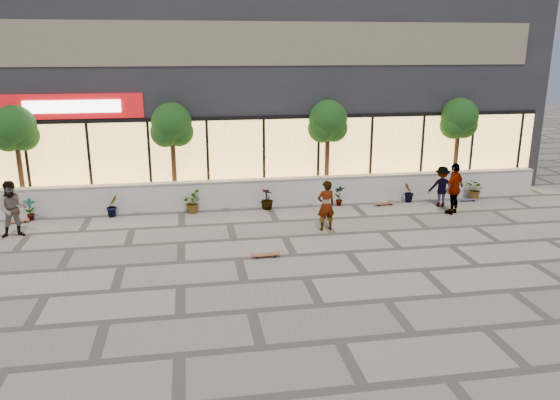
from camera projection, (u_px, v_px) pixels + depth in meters
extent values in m
plane|color=#9C9687|center=(306.00, 278.00, 14.40)|extent=(80.00, 80.00, 0.00)
cube|color=silver|center=(268.00, 192.00, 20.91)|extent=(22.00, 0.35, 1.00)
cube|color=#B2AFA8|center=(267.00, 179.00, 20.77)|extent=(22.00, 0.42, 0.04)
cube|color=#25262A|center=(250.00, 84.00, 25.12)|extent=(24.00, 9.00, 8.50)
cube|color=#FFCB66|center=(264.00, 157.00, 21.52)|extent=(23.04, 0.05, 3.00)
cube|color=black|center=(264.00, 118.00, 21.07)|extent=(23.04, 0.08, 0.15)
cube|color=#B90D10|center=(73.00, 106.00, 19.79)|extent=(5.00, 0.10, 0.90)
cube|color=white|center=(72.00, 107.00, 19.72)|extent=(3.40, 0.06, 0.45)
cube|color=brown|center=(263.00, 44.00, 20.36)|extent=(21.60, 0.05, 1.60)
imported|color=#1B3E13|center=(30.00, 209.00, 19.06)|extent=(0.43, 0.29, 0.81)
imported|color=#1B3E13|center=(112.00, 206.00, 19.51)|extent=(0.57, 0.57, 0.81)
imported|color=#1B3E13|center=(191.00, 202.00, 19.95)|extent=(0.68, 0.77, 0.81)
imported|color=#1B3E13|center=(267.00, 199.00, 20.40)|extent=(0.64, 0.64, 0.81)
imported|color=#1B3E13|center=(339.00, 195.00, 20.85)|extent=(0.46, 0.35, 0.81)
imported|color=#1B3E13|center=(409.00, 192.00, 21.30)|extent=(0.55, 0.57, 0.81)
imported|color=#1B3E13|center=(475.00, 189.00, 21.74)|extent=(0.77, 0.84, 0.81)
cylinder|color=#4D2E1B|center=(20.00, 168.00, 19.84)|extent=(0.18, 0.18, 3.24)
sphere|color=#1B3E13|center=(15.00, 126.00, 19.42)|extent=(1.50, 1.50, 1.50)
sphere|color=#1B3E13|center=(8.00, 136.00, 19.43)|extent=(1.10, 1.10, 1.10)
sphere|color=#1B3E13|center=(24.00, 136.00, 19.60)|extent=(1.10, 1.10, 1.10)
cylinder|color=#4D2E1B|center=(174.00, 163.00, 20.72)|extent=(0.18, 0.18, 3.24)
sphere|color=#1B3E13|center=(172.00, 123.00, 20.30)|extent=(1.50, 1.50, 1.50)
sphere|color=#1B3E13|center=(165.00, 133.00, 20.31)|extent=(1.10, 1.10, 1.10)
sphere|color=#1B3E13|center=(179.00, 132.00, 20.48)|extent=(1.10, 1.10, 1.10)
cylinder|color=#4D2E1B|center=(327.00, 158.00, 21.67)|extent=(0.18, 0.18, 3.24)
sphere|color=#1B3E13|center=(328.00, 119.00, 21.26)|extent=(1.50, 1.50, 1.50)
sphere|color=#1B3E13|center=(322.00, 129.00, 21.27)|extent=(1.10, 1.10, 1.10)
sphere|color=#1B3E13|center=(334.00, 128.00, 21.44)|extent=(1.10, 1.10, 1.10)
cylinder|color=#4D2E1B|center=(456.00, 154.00, 22.55)|extent=(0.18, 0.18, 3.24)
sphere|color=#1B3E13|center=(459.00, 116.00, 22.14)|extent=(1.50, 1.50, 1.50)
sphere|color=#1B3E13|center=(454.00, 125.00, 22.15)|extent=(1.10, 1.10, 1.10)
sphere|color=#1B3E13|center=(464.00, 125.00, 22.32)|extent=(1.10, 1.10, 1.10)
imported|color=silver|center=(326.00, 205.00, 17.97)|extent=(0.67, 0.50, 1.69)
imported|color=#8E725B|center=(13.00, 209.00, 17.31)|extent=(1.03, 0.89, 1.84)
imported|color=silver|center=(454.00, 189.00, 19.73)|extent=(1.17, 1.01, 1.88)
imported|color=maroon|center=(442.00, 186.00, 20.69)|extent=(1.09, 0.74, 1.55)
cube|color=brown|center=(266.00, 255.00, 15.77)|extent=(0.83, 0.25, 0.02)
cylinder|color=black|center=(274.00, 255.00, 15.91)|extent=(0.06, 0.03, 0.06)
cylinder|color=black|center=(275.00, 257.00, 15.77)|extent=(0.06, 0.03, 0.06)
cylinder|color=black|center=(257.00, 256.00, 15.80)|extent=(0.06, 0.03, 0.06)
cylinder|color=black|center=(257.00, 258.00, 15.67)|extent=(0.06, 0.03, 0.06)
cube|color=#CC5A26|center=(17.00, 221.00, 18.85)|extent=(0.82, 0.36, 0.02)
cylinder|color=black|center=(25.00, 221.00, 19.01)|extent=(0.06, 0.04, 0.06)
cylinder|color=black|center=(25.00, 222.00, 18.88)|extent=(0.06, 0.04, 0.06)
cylinder|color=black|center=(10.00, 223.00, 18.84)|extent=(0.06, 0.04, 0.06)
cylinder|color=black|center=(9.00, 224.00, 18.71)|extent=(0.06, 0.04, 0.06)
cube|color=brown|center=(384.00, 203.00, 20.97)|extent=(0.86, 0.33, 0.02)
cylinder|color=black|center=(389.00, 204.00, 21.13)|extent=(0.06, 0.04, 0.06)
cylinder|color=black|center=(391.00, 205.00, 20.99)|extent=(0.06, 0.04, 0.06)
cylinder|color=black|center=(377.00, 205.00, 20.98)|extent=(0.06, 0.04, 0.06)
cylinder|color=black|center=(379.00, 206.00, 20.84)|extent=(0.06, 0.04, 0.06)
cube|color=#4D4178|center=(468.00, 199.00, 21.53)|extent=(0.71, 0.23, 0.02)
cylinder|color=black|center=(472.00, 200.00, 21.62)|extent=(0.05, 0.03, 0.05)
cylinder|color=black|center=(474.00, 201.00, 21.50)|extent=(0.05, 0.03, 0.05)
cylinder|color=black|center=(462.00, 200.00, 21.58)|extent=(0.05, 0.03, 0.05)
cylinder|color=black|center=(463.00, 201.00, 21.46)|extent=(0.05, 0.03, 0.05)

